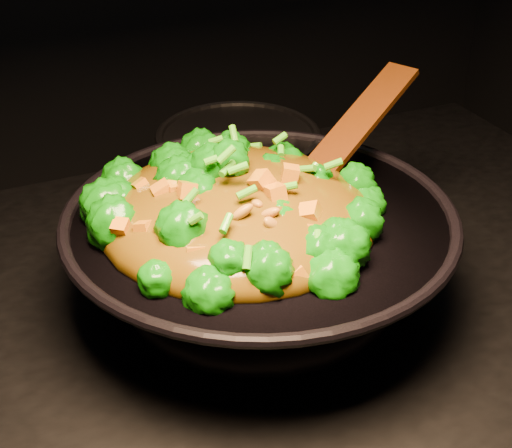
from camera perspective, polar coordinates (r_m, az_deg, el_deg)
name	(u,v)px	position (r m, az deg, el deg)	size (l,w,h in m)	color
wok	(260,261)	(0.88, 0.27, -2.74)	(0.42, 0.42, 0.12)	black
stir_fry	(237,180)	(0.81, -1.42, 3.25)	(0.29, 0.29, 0.10)	#117608
spatula	(343,140)	(0.91, 6.37, 6.06)	(0.27, 0.04, 0.01)	#3A1508
back_pot	(239,172)	(1.06, -1.26, 3.82)	(0.21, 0.21, 0.12)	black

